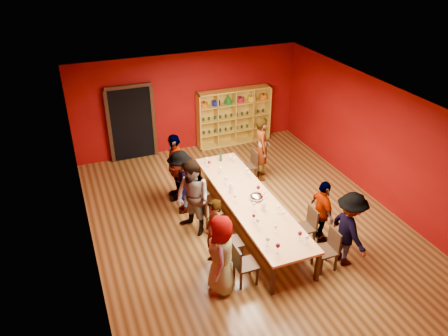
{
  "coord_description": "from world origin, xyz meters",
  "views": [
    {
      "loc": [
        -3.6,
        -7.56,
        6.17
      ],
      "look_at": [
        -0.28,
        0.86,
        1.15
      ],
      "focal_mm": 35.0,
      "sensor_mm": 36.0,
      "label": 1
    }
  ],
  "objects_px": {
    "chair_person_left_0": "(242,263)",
    "person_left_1": "(214,234)",
    "chair_person_right_0": "(329,247)",
    "person_right_0": "(349,229)",
    "chair_person_left_3": "(196,191)",
    "chair_person_left_4": "(188,178)",
    "chair_person_right_4": "(250,164)",
    "spittoon_bowl": "(256,197)",
    "chair_person_left_1": "(228,241)",
    "shelving_unit": "(233,114)",
    "person_right_1": "(322,212)",
    "person_right_4": "(262,148)",
    "wine_bottle": "(221,157)",
    "chair_person_left_2": "(208,210)",
    "person_left_3": "(181,182)",
    "tasting_table": "(249,200)",
    "person_left_4": "(176,167)",
    "chair_person_right_1": "(308,225)",
    "person_left_2": "(193,198)",
    "person_left_0": "(221,255)"
  },
  "relations": [
    {
      "from": "chair_person_left_0",
      "to": "person_left_1",
      "type": "height_order",
      "value": "person_left_1"
    },
    {
      "from": "chair_person_right_0",
      "to": "person_right_0",
      "type": "height_order",
      "value": "person_right_0"
    },
    {
      "from": "chair_person_left_3",
      "to": "chair_person_left_4",
      "type": "bearing_deg",
      "value": 90.0
    },
    {
      "from": "person_left_1",
      "to": "chair_person_left_4",
      "type": "height_order",
      "value": "person_left_1"
    },
    {
      "from": "chair_person_right_4",
      "to": "spittoon_bowl",
      "type": "distance_m",
      "value": 2.2
    },
    {
      "from": "chair_person_left_1",
      "to": "chair_person_right_0",
      "type": "height_order",
      "value": "same"
    },
    {
      "from": "shelving_unit",
      "to": "person_right_1",
      "type": "relative_size",
      "value": 1.61
    },
    {
      "from": "chair_person_right_0",
      "to": "person_right_4",
      "type": "height_order",
      "value": "person_right_4"
    },
    {
      "from": "chair_person_left_1",
      "to": "person_left_1",
      "type": "distance_m",
      "value": 0.41
    },
    {
      "from": "shelving_unit",
      "to": "person_right_0",
      "type": "relative_size",
      "value": 1.44
    },
    {
      "from": "person_right_0",
      "to": "wine_bottle",
      "type": "distance_m",
      "value": 4.03
    },
    {
      "from": "chair_person_left_2",
      "to": "chair_person_left_4",
      "type": "distance_m",
      "value": 1.55
    },
    {
      "from": "shelving_unit",
      "to": "person_left_3",
      "type": "xyz_separation_m",
      "value": [
        -2.68,
        -3.17,
        -0.17
      ]
    },
    {
      "from": "chair_person_left_1",
      "to": "chair_person_left_4",
      "type": "height_order",
      "value": "same"
    },
    {
      "from": "tasting_table",
      "to": "chair_person_right_0",
      "type": "xyz_separation_m",
      "value": [
        0.91,
        -1.9,
        -0.2
      ]
    },
    {
      "from": "tasting_table",
      "to": "person_left_3",
      "type": "xyz_separation_m",
      "value": [
        -1.28,
        1.14,
        0.12
      ]
    },
    {
      "from": "person_left_4",
      "to": "chair_person_right_4",
      "type": "height_order",
      "value": "person_left_4"
    },
    {
      "from": "chair_person_right_1",
      "to": "wine_bottle",
      "type": "distance_m",
      "value": 3.13
    },
    {
      "from": "person_left_2",
      "to": "person_right_0",
      "type": "height_order",
      "value": "person_left_2"
    },
    {
      "from": "shelving_unit",
      "to": "chair_person_left_2",
      "type": "relative_size",
      "value": 2.7
    },
    {
      "from": "person_left_1",
      "to": "chair_person_left_4",
      "type": "distance_m",
      "value": 2.78
    },
    {
      "from": "person_left_0",
      "to": "person_right_1",
      "type": "xyz_separation_m",
      "value": [
        2.58,
        0.61,
        -0.08
      ]
    },
    {
      "from": "chair_person_right_0",
      "to": "spittoon_bowl",
      "type": "distance_m",
      "value": 1.99
    },
    {
      "from": "chair_person_left_0",
      "to": "person_right_4",
      "type": "xyz_separation_m",
      "value": [
        2.15,
        3.6,
        0.41
      ]
    },
    {
      "from": "tasting_table",
      "to": "person_left_4",
      "type": "height_order",
      "value": "person_left_4"
    },
    {
      "from": "chair_person_left_1",
      "to": "person_left_3",
      "type": "height_order",
      "value": "person_left_3"
    },
    {
      "from": "person_right_1",
      "to": "chair_person_left_3",
      "type": "bearing_deg",
      "value": 48.35
    },
    {
      "from": "chair_person_left_4",
      "to": "chair_person_right_1",
      "type": "relative_size",
      "value": 1.0
    },
    {
      "from": "chair_person_left_0",
      "to": "person_left_3",
      "type": "height_order",
      "value": "person_left_3"
    },
    {
      "from": "person_left_0",
      "to": "person_right_4",
      "type": "xyz_separation_m",
      "value": [
        2.58,
        3.6,
        0.08
      ]
    },
    {
      "from": "person_left_0",
      "to": "chair_person_left_4",
      "type": "xyz_separation_m",
      "value": [
        0.43,
        3.48,
        -0.33
      ]
    },
    {
      "from": "tasting_table",
      "to": "person_right_1",
      "type": "distance_m",
      "value": 1.64
    },
    {
      "from": "chair_person_left_4",
      "to": "chair_person_right_4",
      "type": "distance_m",
      "value": 1.82
    },
    {
      "from": "chair_person_left_2",
      "to": "chair_person_left_4",
      "type": "bearing_deg",
      "value": 90.0
    },
    {
      "from": "wine_bottle",
      "to": "person_left_4",
      "type": "bearing_deg",
      "value": -174.62
    },
    {
      "from": "person_left_2",
      "to": "person_right_4",
      "type": "height_order",
      "value": "person_right_4"
    },
    {
      "from": "chair_person_left_4",
      "to": "chair_person_right_0",
      "type": "xyz_separation_m",
      "value": [
        1.82,
        -3.7,
        0.0
      ]
    },
    {
      "from": "chair_person_left_1",
      "to": "chair_person_left_4",
      "type": "xyz_separation_m",
      "value": [
        0.0,
        2.75,
        0.0
      ]
    },
    {
      "from": "tasting_table",
      "to": "person_right_0",
      "type": "bearing_deg",
      "value": -54.69
    },
    {
      "from": "chair_person_left_3",
      "to": "person_left_3",
      "type": "bearing_deg",
      "value": -180.0
    },
    {
      "from": "chair_person_left_4",
      "to": "chair_person_right_4",
      "type": "height_order",
      "value": "same"
    },
    {
      "from": "chair_person_left_0",
      "to": "person_left_2",
      "type": "bearing_deg",
      "value": 100.64
    },
    {
      "from": "person_left_1",
      "to": "person_right_4",
      "type": "relative_size",
      "value": 0.85
    },
    {
      "from": "person_left_0",
      "to": "person_right_1",
      "type": "distance_m",
      "value": 2.66
    },
    {
      "from": "chair_person_right_4",
      "to": "wine_bottle",
      "type": "xyz_separation_m",
      "value": [
        -0.87,
        -0.0,
        0.37
      ]
    },
    {
      "from": "shelving_unit",
      "to": "spittoon_bowl",
      "type": "height_order",
      "value": "shelving_unit"
    },
    {
      "from": "person_left_1",
      "to": "chair_person_right_4",
      "type": "bearing_deg",
      "value": 141.69
    },
    {
      "from": "chair_person_left_0",
      "to": "chair_person_left_3",
      "type": "xyz_separation_m",
      "value": [
        0.0,
        2.82,
        0.0
      ]
    },
    {
      "from": "chair_person_left_0",
      "to": "person_left_1",
      "type": "xyz_separation_m",
      "value": [
        -0.31,
        0.73,
        0.27
      ]
    },
    {
      "from": "spittoon_bowl",
      "to": "chair_person_right_1",
      "type": "bearing_deg",
      "value": -50.78
    }
  ]
}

